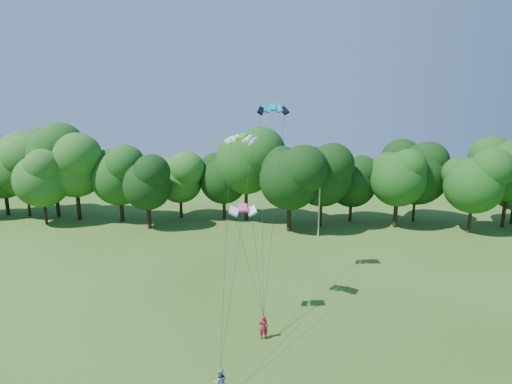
{
  "coord_description": "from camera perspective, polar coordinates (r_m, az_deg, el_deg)",
  "views": [
    {
      "loc": [
        1.61,
        -17.83,
        15.94
      ],
      "look_at": [
        -0.34,
        13.0,
        9.47
      ],
      "focal_mm": 28.0,
      "sensor_mm": 36.0,
      "label": 1
    }
  ],
  "objects": [
    {
      "name": "kite_green",
      "position": [
        29.27,
        -2.09,
        7.93
      ],
      "size": [
        2.57,
        1.89,
        0.46
      ],
      "rotation": [
        0.0,
        0.0,
        -0.41
      ],
      "color": "green",
      "rests_on": "ground"
    },
    {
      "name": "kite_flyer_left",
      "position": [
        29.61,
        1.07,
        -18.73
      ],
      "size": [
        0.72,
        0.55,
        1.78
      ],
      "primitive_type": "imported",
      "rotation": [
        0.0,
        0.0,
        3.34
      ],
      "color": "#AB162C",
      "rests_on": "ground"
    },
    {
      "name": "utility_pole",
      "position": [
        50.76,
        9.0,
        -2.08
      ],
      "size": [
        1.5,
        0.19,
        7.47
      ],
      "rotation": [
        0.0,
        0.0,
        0.03
      ],
      "color": "#B7B8AE",
      "rests_on": "ground"
    },
    {
      "name": "tree_back_center",
      "position": [
        54.67,
        4.85,
        2.17
      ],
      "size": [
        7.49,
        7.49,
        10.9
      ],
      "color": "#342714",
      "rests_on": "ground"
    },
    {
      "name": "kite_flyer_right",
      "position": [
        25.04,
        -5.12,
        -25.39
      ],
      "size": [
        0.89,
        0.75,
        1.62
      ],
      "primitive_type": "imported",
      "rotation": [
        0.0,
        0.0,
        3.32
      ],
      "color": "#8AA3BF",
      "rests_on": "ground"
    },
    {
      "name": "kite_pink",
      "position": [
        29.0,
        -1.9,
        -2.27
      ],
      "size": [
        2.07,
        1.18,
        0.45
      ],
      "rotation": [
        0.0,
        0.0,
        0.13
      ],
      "color": "#FF468F",
      "rests_on": "ground"
    },
    {
      "name": "kite_teal",
      "position": [
        35.24,
        2.41,
        12.04
      ],
      "size": [
        2.68,
        1.42,
        0.69
      ],
      "rotation": [
        0.0,
        0.0,
        0.13
      ],
      "color": "#0593AE",
      "rests_on": "ground"
    },
    {
      "name": "tree_back_west",
      "position": [
        65.59,
        -27.07,
        4.7
      ],
      "size": [
        10.2,
        10.2,
        14.83
      ],
      "color": "#362115",
      "rests_on": "ground"
    }
  ]
}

